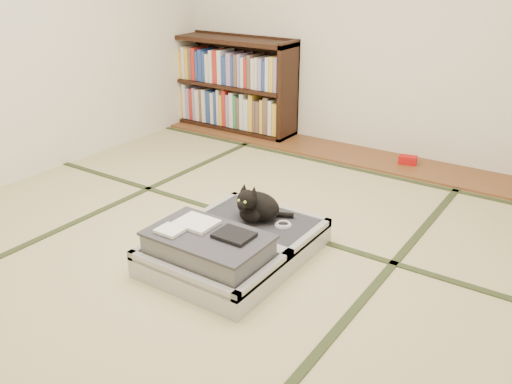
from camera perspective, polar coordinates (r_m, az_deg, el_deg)
The scene contains 9 objects.
floor at distance 3.43m, azimuth -3.99°, elevation -5.58°, with size 4.50×4.50×0.00m, color tan.
wood_strip at distance 5.01m, azimuth 10.18°, elevation 3.86°, with size 4.00×0.50×0.02m, color brown.
red_item at distance 4.86m, azimuth 15.68°, elevation 3.27°, with size 0.15×0.09×0.07m, color #AD0E0D.
tatami_borders at distance 3.79m, azimuth 0.60°, elevation -2.52°, with size 4.00×4.50×0.01m.
bookcase at distance 5.67m, azimuth -3.07°, elevation 11.13°, with size 1.50×0.34×0.96m.
suitcase at distance 3.20m, azimuth -2.69°, elevation -5.70°, with size 0.76×1.01×0.30m.
cat at distance 3.36m, azimuth -0.03°, elevation -1.50°, with size 0.34×0.34×0.27m.
cable_coil at distance 3.33m, azimuth 2.87°, elevation -3.44°, with size 0.11×0.11×0.03m.
hanger at distance 3.37m, azimuth -8.92°, elevation -6.24°, with size 0.40×0.22×0.01m.
Camera 1 is at (1.87, -2.34, 1.67)m, focal length 38.00 mm.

